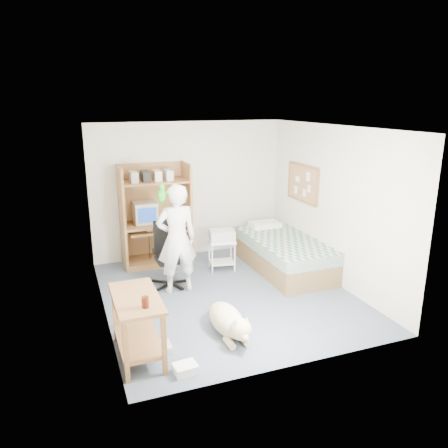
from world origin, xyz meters
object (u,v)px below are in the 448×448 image
at_px(computer_hutch, 155,219).
at_px(dog, 229,321).
at_px(office_chair, 170,263).
at_px(person, 177,239).
at_px(printer_cart, 222,250).
at_px(bed, 284,254).
at_px(side_desk, 137,317).

relative_size(computer_hutch, dog, 1.56).
distance_m(office_chair, person, 0.57).
distance_m(office_chair, printer_cart, 1.05).
xyz_separation_m(bed, printer_cart, (-1.01, 0.39, 0.07)).
bearing_deg(side_desk, computer_hutch, 73.86).
relative_size(person, dog, 1.47).
distance_m(computer_hutch, bed, 2.35).
bearing_deg(printer_cart, computer_hutch, 152.69).
bearing_deg(printer_cart, bed, -11.80).
xyz_separation_m(office_chair, person, (0.05, -0.31, 0.48)).
bearing_deg(dog, printer_cart, 70.25).
bearing_deg(side_desk, bed, 32.50).
distance_m(bed, printer_cart, 1.09).
bearing_deg(bed, office_chair, 177.51).
bearing_deg(computer_hutch, bed, -29.29).
height_order(side_desk, dog, side_desk).
bearing_deg(printer_cart, office_chair, -154.00).
bearing_deg(dog, bed, 43.77).
distance_m(side_desk, person, 1.86).
height_order(office_chair, dog, office_chair).
height_order(computer_hutch, dog, computer_hutch).
bearing_deg(bed, computer_hutch, 150.71).
bearing_deg(computer_hutch, printer_cart, -36.54).
xyz_separation_m(side_desk, printer_cart, (1.84, 2.20, -0.14)).
distance_m(office_chair, dog, 1.85).
bearing_deg(computer_hutch, office_chair, -90.65).
bearing_deg(office_chair, dog, -81.08).
bearing_deg(bed, dog, -134.66).
height_order(bed, side_desk, side_desk).
xyz_separation_m(office_chair, dog, (0.31, -1.81, -0.17)).
bearing_deg(office_chair, bed, -3.13).
bearing_deg(dog, side_desk, -177.10).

